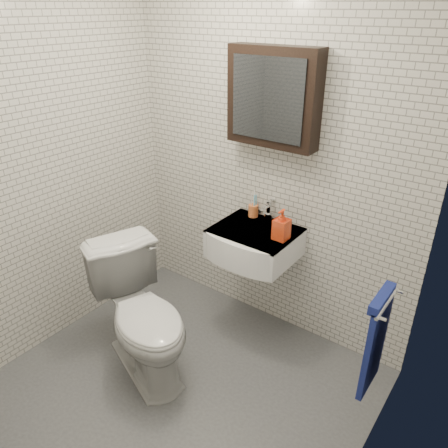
% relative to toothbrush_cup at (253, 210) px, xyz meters
% --- Properties ---
extents(ground, '(2.20, 2.00, 0.01)m').
position_rel_toothbrush_cup_xyz_m(ground, '(0.08, -0.94, -0.89)').
color(ground, '#4A4D51').
rests_on(ground, ground).
extents(room_shell, '(2.22, 2.02, 2.51)m').
position_rel_toothbrush_cup_xyz_m(room_shell, '(0.08, -0.94, 0.57)').
color(room_shell, silver).
rests_on(room_shell, ground).
extents(washbasin, '(0.55, 0.50, 0.20)m').
position_rel_toothbrush_cup_xyz_m(washbasin, '(0.13, -0.21, -0.14)').
color(washbasin, white).
rests_on(washbasin, room_shell).
extents(faucet, '(0.06, 0.20, 0.15)m').
position_rel_toothbrush_cup_xyz_m(faucet, '(0.13, -0.01, 0.02)').
color(faucet, silver).
rests_on(faucet, washbasin).
extents(mirror_cabinet, '(0.60, 0.15, 0.60)m').
position_rel_toothbrush_cup_xyz_m(mirror_cabinet, '(0.13, -0.01, 0.80)').
color(mirror_cabinet, black).
rests_on(mirror_cabinet, room_shell).
extents(towel_rail, '(0.09, 0.30, 0.58)m').
position_rel_toothbrush_cup_xyz_m(towel_rail, '(1.12, -0.59, -0.17)').
color(towel_rail, silver).
rests_on(towel_rail, room_shell).
extents(toothbrush_cup, '(0.08, 0.08, 0.19)m').
position_rel_toothbrush_cup_xyz_m(toothbrush_cup, '(0.00, 0.00, 0.00)').
color(toothbrush_cup, '#D06734').
rests_on(toothbrush_cup, washbasin).
extents(soap_bottle, '(0.10, 0.10, 0.21)m').
position_rel_toothbrush_cup_xyz_m(soap_bottle, '(0.33, -0.18, 0.05)').
color(soap_bottle, '#F44E19').
rests_on(soap_bottle, washbasin).
extents(toilet, '(0.95, 0.74, 0.85)m').
position_rel_toothbrush_cup_xyz_m(toilet, '(-0.23, -0.91, -0.47)').
color(toilet, white).
rests_on(toilet, ground).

